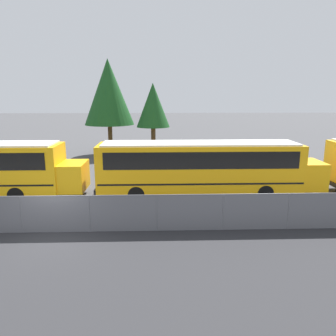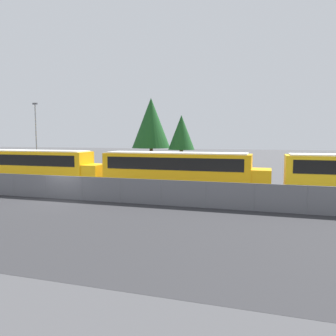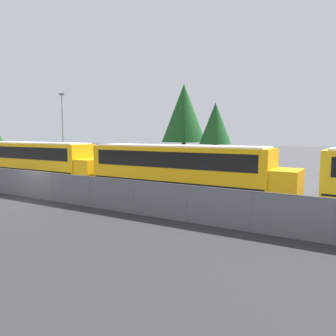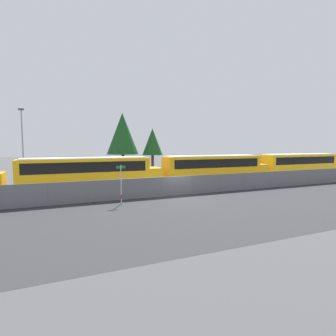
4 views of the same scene
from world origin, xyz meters
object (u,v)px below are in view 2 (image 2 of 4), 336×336
school_bus_1 (33,164)px  light_pole (36,135)px  tree_0 (151,123)px  school_bus_2 (179,169)px  tree_2 (181,133)px

school_bus_1 → light_pole: bearing=126.9°
school_bus_1 → tree_0: size_ratio=1.43×
school_bus_2 → tree_2: bearing=103.8°
light_pole → school_bus_1: bearing=-53.1°
school_bus_2 → light_pole: size_ratio=1.56×
tree_2 → school_bus_1: bearing=-130.8°
light_pole → tree_2: size_ratio=1.22×
school_bus_2 → tree_2: size_ratio=1.89×
tree_0 → tree_2: (4.41, -1.47, -1.27)m
tree_0 → tree_2: size_ratio=1.33×
tree_0 → tree_2: 4.82m
school_bus_1 → light_pole: 11.20m
tree_0 → school_bus_2: bearing=-62.2°
school_bus_1 → tree_0: 16.37m
school_bus_1 → school_bus_2: 14.27m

